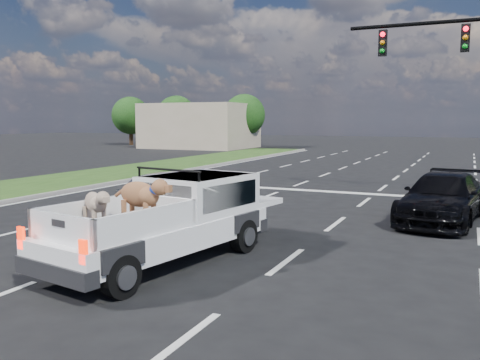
% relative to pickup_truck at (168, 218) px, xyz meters
% --- Properties ---
extents(ground, '(160.00, 160.00, 0.00)m').
position_rel_pickup_truck_xyz_m(ground, '(0.37, 0.94, -0.86)').
color(ground, black).
rests_on(ground, ground).
extents(road_markings, '(17.75, 60.00, 0.01)m').
position_rel_pickup_truck_xyz_m(road_markings, '(0.37, 7.50, -0.85)').
color(road_markings, silver).
rests_on(road_markings, ground).
extents(grass_median_left, '(5.00, 60.00, 0.10)m').
position_rel_pickup_truck_xyz_m(grass_median_left, '(-11.13, 6.94, -0.81)').
color(grass_median_left, '#1F4214').
rests_on(grass_median_left, ground).
extents(curb_left, '(0.15, 60.00, 0.14)m').
position_rel_pickup_truck_xyz_m(curb_left, '(-8.68, 6.94, -0.79)').
color(curb_left, gray).
rests_on(curb_left, ground).
extents(building_left, '(10.00, 8.00, 4.40)m').
position_rel_pickup_truck_xyz_m(building_left, '(-19.63, 36.94, 1.34)').
color(building_left, '#B8A48C').
rests_on(building_left, ground).
extents(tree_far_a, '(4.20, 4.20, 5.40)m').
position_rel_pickup_truck_xyz_m(tree_far_a, '(-29.63, 38.94, 2.43)').
color(tree_far_a, '#332114').
rests_on(tree_far_a, ground).
extents(tree_far_b, '(4.20, 4.20, 5.40)m').
position_rel_pickup_truck_xyz_m(tree_far_b, '(-23.63, 38.94, 2.43)').
color(tree_far_b, '#332114').
rests_on(tree_far_b, ground).
extents(tree_far_c, '(4.20, 4.20, 5.40)m').
position_rel_pickup_truck_xyz_m(tree_far_c, '(-15.63, 38.94, 2.43)').
color(tree_far_c, '#332114').
rests_on(tree_far_c, ground).
extents(pickup_truck, '(2.61, 5.13, 1.84)m').
position_rel_pickup_truck_xyz_m(pickup_truck, '(0.00, 0.00, 0.00)').
color(pickup_truck, black).
rests_on(pickup_truck, ground).
extents(silver_sedan, '(1.96, 4.52, 1.52)m').
position_rel_pickup_truck_xyz_m(silver_sedan, '(-1.83, 2.44, -0.10)').
color(silver_sedan, silver).
rests_on(silver_sedan, ground).
extents(black_coupe, '(2.46, 4.76, 1.32)m').
position_rel_pickup_truck_xyz_m(black_coupe, '(4.69, 6.45, -0.20)').
color(black_coupe, black).
rests_on(black_coupe, ground).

